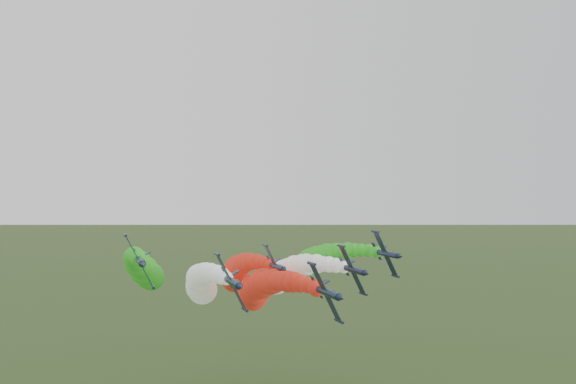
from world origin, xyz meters
The scene contains 6 objects.
jet_lead centered at (-2.41, 45.43, 34.28)m, with size 14.44×73.58×19.80m.
jet_inner_left centered at (-13.29, 53.69, 34.91)m, with size 14.41×73.55×19.77m.
jet_inner_right centered at (7.91, 58.32, 35.16)m, with size 14.13×73.27×19.49m.
jet_outer_left centered at (-24.99, 63.04, 37.32)m, with size 14.11×73.25×19.47m.
jet_outer_right centered at (16.33, 62.28, 37.15)m, with size 13.95×73.10×19.32m.
jet_trail centered at (-0.14, 73.64, 34.10)m, with size 14.48×73.62×19.84m.
Camera 1 is at (-37.11, -70.88, 54.89)m, focal length 35.00 mm.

